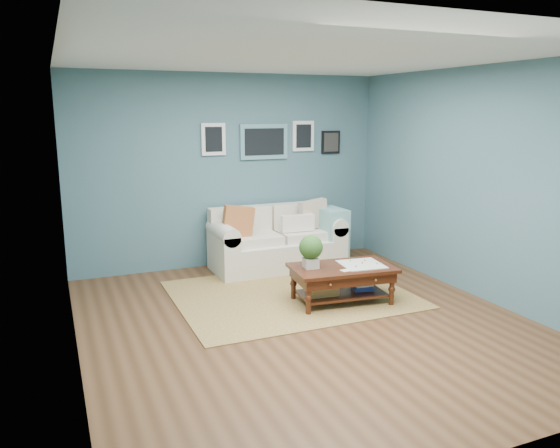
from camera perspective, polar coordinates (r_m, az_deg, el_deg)
room_shell at (r=5.54m, az=2.71°, el=3.16°), size 5.00×5.02×2.70m
area_rug at (r=6.66m, az=1.11°, el=-7.36°), size 2.73×2.18×0.01m
loveseat at (r=7.72m, az=0.17°, el=-1.70°), size 1.87×0.85×0.96m
coffee_table at (r=6.32m, az=5.97°, el=-5.10°), size 1.23×0.80×0.81m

